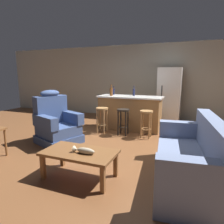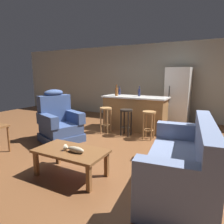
{
  "view_description": "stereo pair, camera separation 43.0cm",
  "coord_description": "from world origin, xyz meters",
  "px_view_note": "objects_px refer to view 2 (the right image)",
  "views": [
    {
      "loc": [
        1.61,
        -4.03,
        1.54
      ],
      "look_at": [
        0.03,
        -0.1,
        0.75
      ],
      "focal_mm": 32.0,
      "sensor_mm": 36.0,
      "label": 1
    },
    {
      "loc": [
        2.0,
        -3.85,
        1.54
      ],
      "look_at": [
        0.03,
        -0.1,
        0.75
      ],
      "focal_mm": 32.0,
      "sensor_mm": 36.0,
      "label": 2
    }
  ],
  "objects_px": {
    "coffee_table": "(71,153)",
    "fish_figurine": "(74,149)",
    "bottle_short_amber": "(120,92)",
    "bottle_wine_dark": "(116,92)",
    "bar_stool_middle": "(126,117)",
    "refrigerator": "(178,96)",
    "bar_stool_left": "(106,115)",
    "recliner_near_lamp": "(59,123)",
    "couch": "(183,163)",
    "kitchen_island": "(135,113)",
    "bar_stool_right": "(149,120)",
    "bottle_tall_green": "(139,92)"
  },
  "relations": [
    {
      "from": "recliner_near_lamp",
      "to": "bar_stool_left",
      "type": "xyz_separation_m",
      "value": [
        0.65,
        1.09,
        0.05
      ]
    },
    {
      "from": "bar_stool_middle",
      "to": "coffee_table",
      "type": "bearing_deg",
      "value": -87.58
    },
    {
      "from": "bottle_short_amber",
      "to": "kitchen_island",
      "type": "bearing_deg",
      "value": -19.04
    },
    {
      "from": "coffee_table",
      "to": "fish_figurine",
      "type": "relative_size",
      "value": 3.24
    },
    {
      "from": "fish_figurine",
      "to": "recliner_near_lamp",
      "type": "relative_size",
      "value": 0.28
    },
    {
      "from": "bar_stool_right",
      "to": "bottle_wine_dark",
      "type": "distance_m",
      "value": 1.39
    },
    {
      "from": "bar_stool_middle",
      "to": "bottle_short_amber",
      "type": "xyz_separation_m",
      "value": [
        -0.59,
        0.83,
        0.58
      ]
    },
    {
      "from": "fish_figurine",
      "to": "couch",
      "type": "distance_m",
      "value": 1.57
    },
    {
      "from": "bar_stool_middle",
      "to": "bottle_wine_dark",
      "type": "distance_m",
      "value": 0.97
    },
    {
      "from": "refrigerator",
      "to": "bar_stool_right",
      "type": "bearing_deg",
      "value": -100.26
    },
    {
      "from": "couch",
      "to": "bottle_wine_dark",
      "type": "height_order",
      "value": "bottle_wine_dark"
    },
    {
      "from": "bar_stool_left",
      "to": "bottle_short_amber",
      "type": "bearing_deg",
      "value": 89.51
    },
    {
      "from": "recliner_near_lamp",
      "to": "couch",
      "type": "bearing_deg",
      "value": 7.39
    },
    {
      "from": "bar_stool_middle",
      "to": "refrigerator",
      "type": "relative_size",
      "value": 0.39
    },
    {
      "from": "bar_stool_right",
      "to": "bottle_tall_green",
      "type": "relative_size",
      "value": 2.39
    },
    {
      "from": "bar_stool_left",
      "to": "bottle_tall_green",
      "type": "bearing_deg",
      "value": 47.95
    },
    {
      "from": "bar_stool_left",
      "to": "refrigerator",
      "type": "relative_size",
      "value": 0.39
    },
    {
      "from": "kitchen_island",
      "to": "bottle_short_amber",
      "type": "bearing_deg",
      "value": 160.96
    },
    {
      "from": "kitchen_island",
      "to": "bar_stool_middle",
      "type": "xyz_separation_m",
      "value": [
        0.01,
        -0.63,
        -0.01
      ]
    },
    {
      "from": "refrigerator",
      "to": "bottle_short_amber",
      "type": "bearing_deg",
      "value": -146.63
    },
    {
      "from": "fish_figurine",
      "to": "recliner_near_lamp",
      "type": "height_order",
      "value": "recliner_near_lamp"
    },
    {
      "from": "coffee_table",
      "to": "bottle_tall_green",
      "type": "xyz_separation_m",
      "value": [
        -0.03,
        3.06,
        0.69
      ]
    },
    {
      "from": "bar_stool_left",
      "to": "bottle_short_amber",
      "type": "height_order",
      "value": "bottle_short_amber"
    },
    {
      "from": "bottle_short_amber",
      "to": "bottle_wine_dark",
      "type": "distance_m",
      "value": 0.31
    },
    {
      "from": "bar_stool_middle",
      "to": "bottle_short_amber",
      "type": "height_order",
      "value": "bottle_short_amber"
    },
    {
      "from": "coffee_table",
      "to": "kitchen_island",
      "type": "xyz_separation_m",
      "value": [
        -0.11,
        2.95,
        0.11
      ]
    },
    {
      "from": "bar_stool_right",
      "to": "bottle_short_amber",
      "type": "xyz_separation_m",
      "value": [
        -1.19,
        0.83,
        0.58
      ]
    },
    {
      "from": "coffee_table",
      "to": "bottle_wine_dark",
      "type": "distance_m",
      "value": 3.01
    },
    {
      "from": "coffee_table",
      "to": "bar_stool_left",
      "type": "bearing_deg",
      "value": 106.68
    },
    {
      "from": "couch",
      "to": "recliner_near_lamp",
      "type": "distance_m",
      "value": 3.01
    },
    {
      "from": "bottle_tall_green",
      "to": "bar_stool_middle",
      "type": "bearing_deg",
      "value": -95.15
    },
    {
      "from": "fish_figurine",
      "to": "refrigerator",
      "type": "distance_m",
      "value": 4.28
    },
    {
      "from": "kitchen_island",
      "to": "refrigerator",
      "type": "bearing_deg",
      "value": 51.88
    },
    {
      "from": "coffee_table",
      "to": "bar_stool_middle",
      "type": "relative_size",
      "value": 1.62
    },
    {
      "from": "bar_stool_left",
      "to": "bar_stool_right",
      "type": "relative_size",
      "value": 1.0
    },
    {
      "from": "bottle_wine_dark",
      "to": "bar_stool_middle",
      "type": "bearing_deg",
      "value": -44.12
    },
    {
      "from": "kitchen_island",
      "to": "bar_stool_left",
      "type": "distance_m",
      "value": 0.86
    },
    {
      "from": "bar_stool_left",
      "to": "coffee_table",
      "type": "bearing_deg",
      "value": -73.32
    },
    {
      "from": "couch",
      "to": "kitchen_island",
      "type": "relative_size",
      "value": 1.1
    },
    {
      "from": "coffee_table",
      "to": "refrigerator",
      "type": "xyz_separation_m",
      "value": [
        0.83,
        4.15,
        0.52
      ]
    },
    {
      "from": "coffee_table",
      "to": "recliner_near_lamp",
      "type": "bearing_deg",
      "value": 137.6
    },
    {
      "from": "bar_stool_left",
      "to": "bar_stool_middle",
      "type": "xyz_separation_m",
      "value": [
        0.6,
        0.0,
        0.0
      ]
    },
    {
      "from": "bar_stool_middle",
      "to": "bottle_tall_green",
      "type": "relative_size",
      "value": 2.39
    },
    {
      "from": "recliner_near_lamp",
      "to": "kitchen_island",
      "type": "xyz_separation_m",
      "value": [
        1.24,
        1.72,
        0.06
      ]
    },
    {
      "from": "recliner_near_lamp",
      "to": "bar_stool_left",
      "type": "relative_size",
      "value": 1.76
    },
    {
      "from": "couch",
      "to": "fish_figurine",
      "type": "bearing_deg",
      "value": 13.44
    },
    {
      "from": "kitchen_island",
      "to": "bottle_short_amber",
      "type": "relative_size",
      "value": 6.97
    },
    {
      "from": "coffee_table",
      "to": "bottle_tall_green",
      "type": "height_order",
      "value": "bottle_tall_green"
    },
    {
      "from": "coffee_table",
      "to": "refrigerator",
      "type": "bearing_deg",
      "value": 78.68
    },
    {
      "from": "bar_stool_right",
      "to": "bottle_tall_green",
      "type": "xyz_separation_m",
      "value": [
        -0.53,
        0.74,
        0.59
      ]
    }
  ]
}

